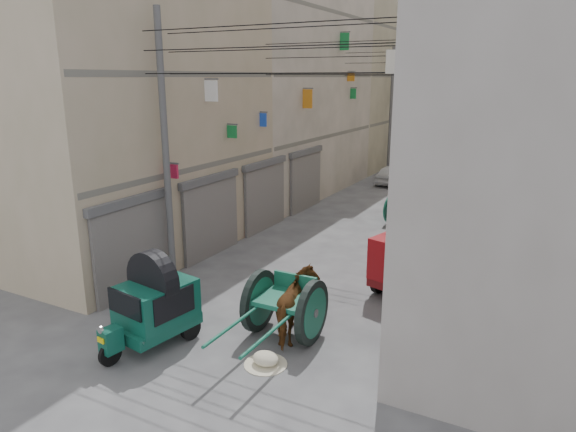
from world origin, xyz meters
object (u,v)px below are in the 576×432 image
Objects in this scene: feed_sack at (266,359)px; distant_car_white at (392,174)px; mini_truck at (410,264)px; distant_car_grey at (495,162)px; second_cart at (405,210)px; tonga_cart at (285,305)px; distant_car_green at (457,146)px; horse at (297,307)px; auto_rickshaw at (154,302)px.

feed_sack is 20.99m from distant_car_white.
mini_truck is at bearing 72.64° from feed_sack.
feed_sack is 0.18× the size of distant_car_white.
mini_truck reaches higher than feed_sack.
distant_car_white is at bearing -113.55° from distant_car_grey.
second_cart is at bearing -85.47° from distant_car_grey.
tonga_cart is at bearing 100.64° from distant_car_white.
distant_car_grey is 0.98× the size of distant_car_green.
tonga_cart is 19.61m from distant_car_white.
horse is (0.03, 1.45, 0.65)m from feed_sack.
distant_car_grey reaches higher than feed_sack.
second_cart is 8.97m from distant_car_white.
mini_truck is (4.49, 5.79, -0.18)m from auto_rickshaw.
auto_rickshaw reaches higher than tonga_cart.
mini_truck is 2.06× the size of second_cart.
mini_truck is at bearing -129.21° from horse.
mini_truck is 0.86× the size of distant_car_grey.
auto_rickshaw is 0.75× the size of mini_truck.
distant_car_white is (-3.12, 8.40, -0.11)m from second_cart.
mini_truck reaches higher than horse.
distant_car_white is 8.60m from distant_car_grey.
second_cart is 0.42× the size of distant_car_grey.
auto_rickshaw is at bearing -172.72° from feed_sack.
horse reaches higher than feed_sack.
horse is at bearing -75.36° from second_cart.
second_cart is (2.45, 12.65, -0.36)m from auto_rickshaw.
auto_rickshaw is 4.27× the size of feed_sack.
feed_sack is 0.15× the size of distant_car_grey.
distant_car_grey is (1.39, 27.78, 0.50)m from feed_sack.
distant_car_white is 0.82× the size of distant_car_grey.
horse is at bearing 88.79° from feed_sack.
auto_rickshaw is 3.36m from horse.
horse reaches higher than distant_car_green.
second_cart reaches higher than distant_car_white.
second_cart is at bearing 82.13° from distant_car_green.
distant_car_grey is at bearing 86.27° from tonga_cart.
tonga_cart is 1.52m from feed_sack.
tonga_cart is at bearing 80.63° from distant_car_green.
tonga_cart is 0.85× the size of distant_car_green.
mini_truck reaches higher than tonga_cart.
distant_car_green is (-2.51, 35.83, 0.44)m from feed_sack.
second_cart is 10.85m from horse.
horse reaches higher than distant_car_grey.
mini_truck is 30.69m from distant_car_green.
auto_rickshaw is at bearing 16.08° from horse.
distant_car_grey is at bearing 87.13° from feed_sack.
distant_car_white is at bearing 123.02° from second_cart.
distant_car_green is at bearing 126.79° from distant_car_grey.
distant_car_grey reaches higher than distant_car_green.
distant_car_grey is at bearing 90.26° from auto_rickshaw.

